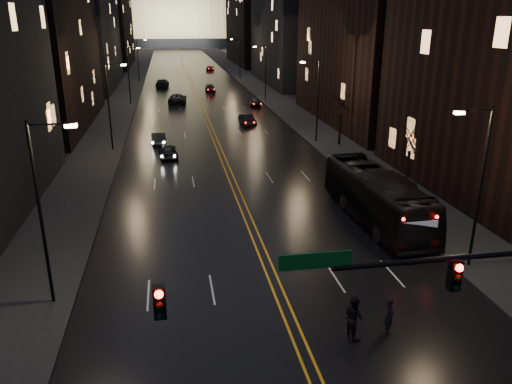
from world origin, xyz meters
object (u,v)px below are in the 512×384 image
pedestrian_b (354,317)px  oncoming_car_a (168,151)px  bus (376,197)px  pedestrian_a (389,316)px  oncoming_car_b (158,138)px  receding_car_a (247,120)px

pedestrian_b → oncoming_car_a: bearing=-1.3°
bus → pedestrian_a: (-4.47, -12.30, -0.87)m
pedestrian_a → pedestrian_b: size_ratio=0.88×
oncoming_car_b → pedestrian_a: size_ratio=2.45×
pedestrian_b → bus: bearing=-41.6°
bus → oncoming_car_a: 23.44m
oncoming_car_a → receding_car_a: oncoming_car_a is taller
receding_car_a → pedestrian_b: bearing=-98.8°
receding_car_a → oncoming_car_a: bearing=-131.0°
bus → pedestrian_a: bus is taller
oncoming_car_b → receding_car_a: oncoming_car_b is taller
bus → receding_car_a: bearing=94.2°
oncoming_car_a → pedestrian_a: size_ratio=2.43×
oncoming_car_b → bus: bearing=117.0°
bus → oncoming_car_b: bus is taller
bus → pedestrian_b: (-6.11, -12.30, -0.75)m
bus → oncoming_car_a: (-13.81, 18.91, -1.02)m
pedestrian_b → pedestrian_a: bearing=-105.2°
oncoming_car_a → pedestrian_b: pedestrian_b is taller
bus → pedestrian_b: size_ratio=6.32×
pedestrian_a → receding_car_a: bearing=15.4°
bus → oncoming_car_a: bus is taller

